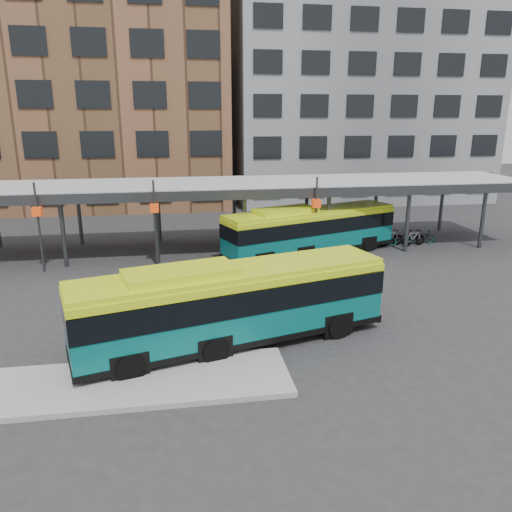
# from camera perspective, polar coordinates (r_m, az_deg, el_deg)

# --- Properties ---
(ground) EXTENTS (120.00, 120.00, 0.00)m
(ground) POSITION_cam_1_polar(r_m,az_deg,el_deg) (19.27, -2.86, -9.24)
(ground) COLOR #28282B
(ground) RESTS_ON ground
(boarding_island) EXTENTS (14.00, 3.00, 0.18)m
(boarding_island) POSITION_cam_1_polar(r_m,az_deg,el_deg) (16.87, -21.10, -13.95)
(boarding_island) COLOR gray
(boarding_island) RESTS_ON ground
(canopy) EXTENTS (40.00, 6.53, 4.80)m
(canopy) POSITION_cam_1_polar(r_m,az_deg,el_deg) (30.56, -5.82, 7.83)
(canopy) COLOR #999B9E
(canopy) RESTS_ON ground
(building_brick) EXTENTS (26.00, 14.00, 22.00)m
(building_brick) POSITION_cam_1_polar(r_m,az_deg,el_deg) (50.08, -19.61, 18.34)
(building_brick) COLOR brown
(building_brick) RESTS_ON ground
(building_grey) EXTENTS (24.00, 14.00, 20.00)m
(building_grey) POSITION_cam_1_polar(r_m,az_deg,el_deg) (52.49, 11.19, 17.68)
(building_grey) COLOR slate
(building_grey) RESTS_ON ground
(bus_front) EXTENTS (11.69, 5.38, 3.16)m
(bus_front) POSITION_cam_1_polar(r_m,az_deg,el_deg) (18.07, -2.74, -5.32)
(bus_front) COLOR #085C5B
(bus_front) RESTS_ON ground
(bus_rear) EXTENTS (11.04, 5.86, 3.01)m
(bus_rear) POSITION_cam_1_polar(r_m,az_deg,el_deg) (29.83, 6.21, 3.04)
(bus_rear) COLOR #085C5B
(bus_rear) RESTS_ON ground
(bike_rack) EXTENTS (4.55, 1.41, 1.08)m
(bike_rack) POSITION_cam_1_polar(r_m,az_deg,el_deg) (33.38, 16.27, 1.98)
(bike_rack) COLOR slate
(bike_rack) RESTS_ON ground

